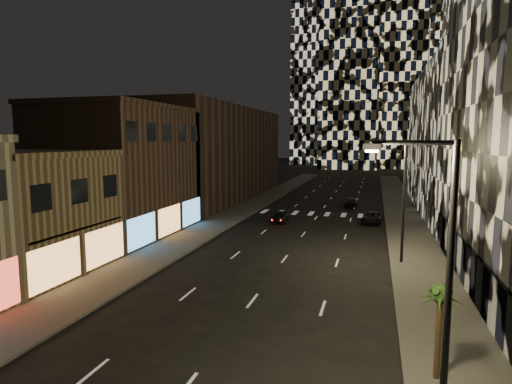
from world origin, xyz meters
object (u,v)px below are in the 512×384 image
Objects in this scene: streetlight_near at (440,276)px; streetlight_far at (401,192)px; car_dark_oncoming at (351,202)px; car_dark_rightlane at (372,218)px; palm_tree at (440,302)px; car_dark_midlane at (280,217)px.

streetlight_near is 20.00m from streetlight_far.
streetlight_near is 47.45m from car_dark_oncoming.
car_dark_rightlane is 31.69m from palm_tree.
palm_tree is at bearing 98.48° from car_dark_oncoming.
streetlight_near is 2.09× the size of car_dark_oncoming.
streetlight_near reaches higher than car_dark_rightlane.
palm_tree is (0.65, 4.00, -2.21)m from streetlight_near.
car_dark_oncoming is 0.97× the size of car_dark_rightlane.
car_dark_midlane is at bearing 63.96° from car_dark_oncoming.
car_dark_oncoming is 43.38m from palm_tree.
streetlight_far reaches higher than car_dark_rightlane.
car_dark_midlane is at bearing 109.57° from streetlight_near.
streetlight_far reaches higher than car_dark_oncoming.
car_dark_oncoming is at bearing 95.90° from streetlight_near.
streetlight_near is 2.40× the size of car_dark_midlane.
car_dark_midlane is (-11.85, 33.35, -4.71)m from streetlight_near.
car_dark_oncoming is (-4.85, 26.96, -4.73)m from streetlight_far.
car_dark_midlane is 32.00m from palm_tree.
car_dark_rightlane is (-1.97, 15.48, -4.74)m from streetlight_far.
palm_tree reaches higher than car_dark_midlane.
palm_tree is at bearing -80.01° from car_dark_rightlane.
palm_tree is (2.62, -31.48, 2.53)m from car_dark_rightlane.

